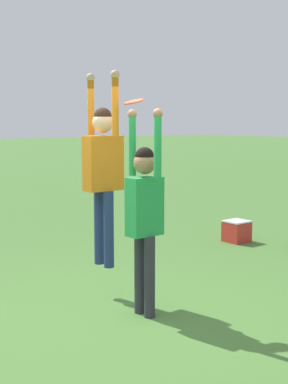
% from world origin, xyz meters
% --- Properties ---
extents(ground_plane, '(120.00, 120.00, 0.00)m').
position_xyz_m(ground_plane, '(0.00, 0.00, 0.00)').
color(ground_plane, '#477533').
extents(person_jumping, '(0.61, 0.46, 2.29)m').
position_xyz_m(person_jumping, '(-0.59, 0.28, 1.62)').
color(person_jumping, navy).
rests_on(person_jumping, ground_plane).
extents(person_defending, '(0.54, 0.39, 2.25)m').
position_xyz_m(person_defending, '(0.19, 0.29, 1.20)').
color(person_defending, '#2D2D38').
rests_on(person_defending, ground_plane).
extents(frisbee, '(0.22, 0.22, 0.07)m').
position_xyz_m(frisbee, '(-0.13, 0.39, 2.33)').
color(frisbee, '#E04C23').
extents(cooler_box, '(0.38, 0.40, 0.38)m').
position_xyz_m(cooler_box, '(-1.67, 3.81, 0.19)').
color(cooler_box, red).
rests_on(cooler_box, ground_plane).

